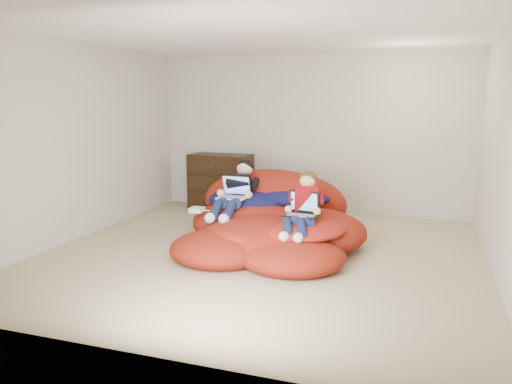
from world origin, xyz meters
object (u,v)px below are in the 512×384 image
at_px(dresser, 221,181).
at_px(laptop_black, 302,209).
at_px(beanbag_pile, 271,223).
at_px(younger_boy, 303,204).
at_px(older_boy, 237,189).
at_px(laptop_white, 234,192).

xyz_separation_m(dresser, laptop_black, (1.91, -2.16, 0.11)).
height_order(dresser, beanbag_pile, dresser).
bearing_deg(laptop_black, younger_boy, 90.00).
bearing_deg(dresser, older_boy, -60.86).
bearing_deg(laptop_black, laptop_white, 158.28).
bearing_deg(dresser, laptop_white, -62.29).
relative_size(beanbag_pile, older_boy, 2.11).
height_order(beanbag_pile, younger_boy, younger_boy).
bearing_deg(younger_boy, older_boy, 155.24).
xyz_separation_m(older_boy, younger_boy, (0.99, -0.45, -0.05)).
xyz_separation_m(beanbag_pile, older_boy, (-0.49, 0.09, 0.40)).
height_order(beanbag_pile, laptop_black, beanbag_pile).
height_order(dresser, older_boy, older_boy).
distance_m(younger_boy, laptop_black, 0.06).
distance_m(dresser, laptop_black, 2.89).
relative_size(laptop_white, laptop_black, 0.92).
distance_m(beanbag_pile, younger_boy, 0.70).
bearing_deg(laptop_white, beanbag_pile, 0.96).
bearing_deg(younger_boy, beanbag_pile, 143.71).
bearing_deg(laptop_white, older_boy, 90.00).
bearing_deg(older_boy, beanbag_pile, -10.76).
bearing_deg(beanbag_pile, older_boy, 169.24).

